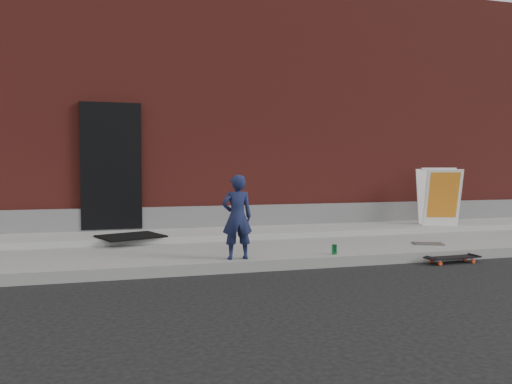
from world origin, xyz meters
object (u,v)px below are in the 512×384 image
object	(u,v)px
soda_can	(334,249)
skateboard	(453,258)
child	(237,217)
pizza_sign	(439,196)

from	to	relation	value
soda_can	skateboard	bearing A→B (deg)	-11.61
skateboard	soda_can	xyz separation A→B (m)	(-1.69, 0.35, 0.14)
child	skateboard	bearing A→B (deg)	174.08
child	pizza_sign	distance (m)	4.86
skateboard	pizza_sign	world-z (taller)	pizza_sign
skateboard	soda_can	bearing A→B (deg)	168.39
skateboard	pizza_sign	distance (m)	2.74
skateboard	soda_can	world-z (taller)	soda_can
pizza_sign	soda_can	xyz separation A→B (m)	(-3.06, -1.92, -0.59)
skateboard	child	bearing A→B (deg)	173.44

